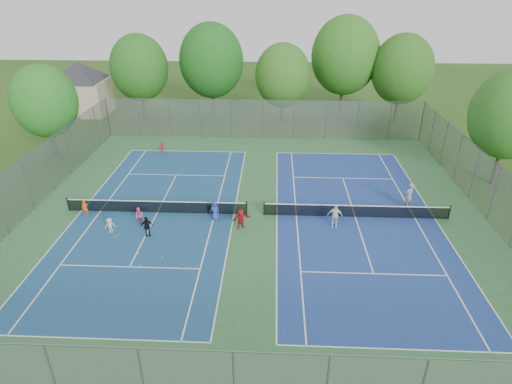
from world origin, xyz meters
TOP-DOWN VIEW (x-y plane):
  - ground at (0.00, 0.00)m, footprint 120.00×120.00m
  - court_pad at (0.00, 0.00)m, footprint 32.00×32.00m
  - court_left at (-7.00, 0.00)m, footprint 10.97×23.77m
  - court_right at (7.00, 0.00)m, footprint 10.97×23.77m
  - net_left at (-7.00, 0.00)m, footprint 12.87×0.10m
  - net_right at (7.00, 0.00)m, footprint 12.87×0.10m
  - fence_north at (0.00, 16.00)m, footprint 32.00×0.10m
  - fence_west at (-16.00, 0.00)m, footprint 0.10×32.00m
  - fence_east at (16.00, 0.00)m, footprint 0.10×32.00m
  - house at (-22.00, 24.00)m, footprint 11.03×11.03m
  - tree_nw at (-14.00, 22.00)m, footprint 6.40×6.40m
  - tree_nl at (-6.00, 23.00)m, footprint 7.20×7.20m
  - tree_nc at (2.00, 21.00)m, footprint 6.00×6.00m
  - tree_nr at (9.00, 24.00)m, footprint 7.60×7.60m
  - tree_ne at (15.00, 22.00)m, footprint 6.60×6.60m
  - tree_side_w at (-19.00, 10.00)m, footprint 5.60×5.60m
  - tree_side_e at (19.00, 6.00)m, footprint 6.00×6.00m
  - ball_crate at (-8.17, 0.35)m, footprint 0.44×0.44m
  - ball_hopper at (-3.31, 0.25)m, footprint 0.38×0.38m
  - student_a at (-11.90, -0.60)m, footprint 0.45×0.31m
  - student_b at (-7.76, -1.60)m, footprint 0.74×0.66m
  - student_c at (-9.38, -2.74)m, footprint 0.78×0.60m
  - student_d at (-6.85, -3.03)m, footprint 0.89×0.54m
  - student_e at (-2.74, -0.76)m, footprint 0.82×0.71m
  - student_f at (-0.88, -1.76)m, footprint 1.35×1.00m
  - child_far_baseline at (-9.32, 11.24)m, footprint 0.80×0.60m
  - instructor at (10.96, 1.50)m, footprint 0.86×0.80m
  - teen_court_b at (5.36, -1.30)m, footprint 1.01×0.49m
  - tennis_ball_0 at (-11.17, -4.18)m, footprint 0.07×0.07m
  - tennis_ball_1 at (-8.86, -3.30)m, footprint 0.07×0.07m
  - tennis_ball_2 at (-6.08, -6.54)m, footprint 0.07×0.07m
  - tennis_ball_3 at (-5.71, -5.71)m, footprint 0.07×0.07m
  - tennis_ball_4 at (-6.91, -5.09)m, footprint 0.07×0.07m
  - tennis_ball_5 at (-5.33, -5.41)m, footprint 0.07×0.07m
  - tennis_ball_6 at (-4.83, -4.44)m, footprint 0.07×0.07m
  - tennis_ball_7 at (-3.96, -6.04)m, footprint 0.07×0.07m
  - tennis_ball_8 at (-6.44, -6.26)m, footprint 0.07×0.07m
  - tennis_ball_9 at (-8.77, -3.05)m, footprint 0.07×0.07m
  - tennis_ball_10 at (-9.30, -2.50)m, footprint 0.07×0.07m
  - tennis_ball_11 at (-5.62, -2.19)m, footprint 0.07×0.07m

SIDE VIEW (x-z plane):
  - ground at x=0.00m, z-range 0.00..0.00m
  - court_pad at x=0.00m, z-range 0.00..0.01m
  - court_left at x=-7.00m, z-range 0.01..0.02m
  - court_right at x=7.00m, z-range 0.01..0.02m
  - tennis_ball_0 at x=-11.17m, z-range 0.00..0.07m
  - tennis_ball_1 at x=-8.86m, z-range 0.00..0.07m
  - tennis_ball_2 at x=-6.08m, z-range 0.00..0.07m
  - tennis_ball_3 at x=-5.71m, z-range 0.00..0.07m
  - tennis_ball_4 at x=-6.91m, z-range 0.00..0.07m
  - tennis_ball_5 at x=-5.33m, z-range 0.00..0.07m
  - tennis_ball_6 at x=-4.83m, z-range 0.00..0.07m
  - tennis_ball_7 at x=-3.96m, z-range 0.00..0.07m
  - tennis_ball_8 at x=-6.44m, z-range 0.00..0.07m
  - tennis_ball_9 at x=-8.77m, z-range 0.00..0.07m
  - tennis_ball_10 at x=-9.30m, z-range 0.00..0.07m
  - tennis_ball_11 at x=-5.62m, z-range 0.00..0.07m
  - ball_crate at x=-8.17m, z-range 0.00..0.29m
  - ball_hopper at x=-3.31m, z-range 0.00..0.62m
  - net_left at x=-7.00m, z-range 0.00..0.91m
  - net_right at x=7.00m, z-range 0.00..0.91m
  - student_c at x=-9.38m, z-range 0.00..1.07m
  - child_far_baseline at x=-9.32m, z-range 0.00..1.10m
  - student_a at x=-11.90m, z-range 0.00..1.18m
  - student_b at x=-7.76m, z-range 0.00..1.24m
  - student_d at x=-6.85m, z-range 0.00..1.41m
  - student_f at x=-0.88m, z-range 0.00..1.41m
  - student_e at x=-2.74m, z-range 0.00..1.43m
  - teen_court_b at x=5.36m, z-range 0.00..1.66m
  - instructor at x=10.96m, z-range 0.00..1.98m
  - fence_north at x=0.00m, z-range 0.00..4.00m
  - fence_west at x=-16.00m, z-range 0.00..4.00m
  - fence_east at x=16.00m, z-range 0.00..4.00m
  - house at x=-22.00m, z-range 0.56..7.86m
  - tree_side_w at x=-19.00m, z-range 1.01..9.48m
  - tree_nc at x=2.00m, z-range 0.97..9.82m
  - tree_side_e at x=19.00m, z-range 1.14..10.34m
  - tree_nw at x=-14.00m, z-range 1.10..10.68m
  - tree_ne at x=15.00m, z-range 1.08..10.85m
  - tree_nl at x=-6.00m, z-range 1.20..11.89m
  - tree_nr at x=9.00m, z-range 1.33..12.75m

